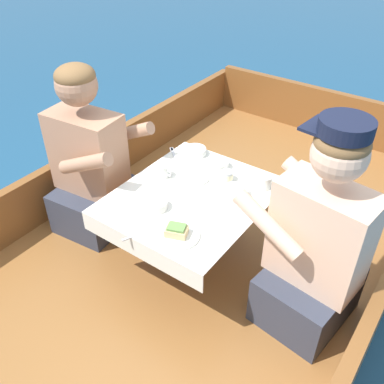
# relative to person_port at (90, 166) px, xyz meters

# --- Properties ---
(ground_plane) EXTENTS (60.00, 60.00, 0.00)m
(ground_plane) POSITION_rel_person_port_xyz_m (0.65, 0.17, -0.72)
(ground_plane) COLOR navy
(boat_deck) EXTENTS (1.96, 3.50, 0.31)m
(boat_deck) POSITION_rel_person_port_xyz_m (0.65, 0.17, -0.56)
(boat_deck) COLOR brown
(boat_deck) RESTS_ON ground_plane
(gunwale_port) EXTENTS (0.06, 3.50, 0.32)m
(gunwale_port) POSITION_rel_person_port_xyz_m (-0.30, 0.17, -0.24)
(gunwale_port) COLOR brown
(gunwale_port) RESTS_ON boat_deck
(gunwale_starboard) EXTENTS (0.06, 3.50, 0.32)m
(gunwale_starboard) POSITION_rel_person_port_xyz_m (1.60, 0.17, -0.24)
(gunwale_starboard) COLOR brown
(gunwale_starboard) RESTS_ON boat_deck
(bow_coaming) EXTENTS (1.84, 0.06, 0.37)m
(bow_coaming) POSITION_rel_person_port_xyz_m (0.65, 1.89, -0.22)
(bow_coaming) COLOR brown
(bow_coaming) RESTS_ON boat_deck
(cockpit_table) EXTENTS (0.70, 0.82, 0.44)m
(cockpit_table) POSITION_rel_person_port_xyz_m (0.65, 0.08, -0.01)
(cockpit_table) COLOR #B2B2B7
(cockpit_table) RESTS_ON boat_deck
(person_port) EXTENTS (0.55, 0.49, 0.99)m
(person_port) POSITION_rel_person_port_xyz_m (0.00, 0.00, 0.00)
(person_port) COLOR #333847
(person_port) RESTS_ON boat_deck
(person_starboard) EXTENTS (0.56, 0.50, 1.04)m
(person_starboard) POSITION_rel_person_port_xyz_m (1.30, 0.09, 0.02)
(person_starboard) COLOR #333847
(person_starboard) RESTS_ON boat_deck
(plate_sandwich) EXTENTS (0.21, 0.21, 0.01)m
(plate_sandwich) POSITION_rel_person_port_xyz_m (0.77, -0.21, 0.03)
(plate_sandwich) COLOR silver
(plate_sandwich) RESTS_ON cockpit_table
(plate_bread) EXTENTS (0.16, 0.16, 0.01)m
(plate_bread) POSITION_rel_person_port_xyz_m (0.57, 0.20, 0.03)
(plate_bread) COLOR silver
(plate_bread) RESTS_ON cockpit_table
(sandwich) EXTENTS (0.11, 0.10, 0.05)m
(sandwich) POSITION_rel_person_port_xyz_m (0.77, -0.21, 0.06)
(sandwich) COLOR #E0BC7F
(sandwich) RESTS_ON plate_sandwich
(bowl_port_near) EXTENTS (0.12, 0.12, 0.04)m
(bowl_port_near) POSITION_rel_person_port_xyz_m (0.43, 0.41, 0.05)
(bowl_port_near) COLOR silver
(bowl_port_near) RESTS_ON cockpit_table
(bowl_starboard_near) EXTENTS (0.12, 0.12, 0.04)m
(bowl_starboard_near) POSITION_rel_person_port_xyz_m (0.61, 0.36, 0.05)
(bowl_starboard_near) COLOR silver
(bowl_starboard_near) RESTS_ON cockpit_table
(bowl_center_far) EXTENTS (0.11, 0.11, 0.04)m
(bowl_center_far) POSITION_rel_person_port_xyz_m (0.57, -0.11, 0.05)
(bowl_center_far) COLOR silver
(bowl_center_far) RESTS_ON cockpit_table
(bowl_port_far) EXTENTS (0.13, 0.13, 0.04)m
(bowl_port_far) POSITION_rel_person_port_xyz_m (0.82, 0.20, 0.05)
(bowl_port_far) COLOR silver
(bowl_port_far) RESTS_ON cockpit_table
(coffee_cup_port) EXTENTS (0.09, 0.06, 0.07)m
(coffee_cup_port) POSITION_rel_person_port_xyz_m (0.43, 0.12, 0.07)
(coffee_cup_port) COLOR silver
(coffee_cup_port) RESTS_ON cockpit_table
(coffee_cup_starboard) EXTENTS (0.10, 0.07, 0.07)m
(coffee_cup_starboard) POSITION_rel_person_port_xyz_m (0.91, 0.34, 0.07)
(coffee_cup_starboard) COLOR silver
(coffee_cup_starboard) RESTS_ON cockpit_table
(tin_can) EXTENTS (0.07, 0.07, 0.05)m
(tin_can) POSITION_rel_person_port_xyz_m (0.72, 0.29, 0.06)
(tin_can) COLOR silver
(tin_can) RESTS_ON cockpit_table
(utensil_knife_starboard) EXTENTS (0.11, 0.14, 0.00)m
(utensil_knife_starboard) POSITION_rel_person_port_xyz_m (0.80, -0.05, 0.03)
(utensil_knife_starboard) COLOR silver
(utensil_knife_starboard) RESTS_ON cockpit_table
(utensil_fork_starboard) EXTENTS (0.14, 0.13, 0.00)m
(utensil_fork_starboard) POSITION_rel_person_port_xyz_m (0.33, 0.34, 0.03)
(utensil_fork_starboard) COLOR silver
(utensil_fork_starboard) RESTS_ON cockpit_table
(utensil_knife_port) EXTENTS (0.17, 0.06, 0.00)m
(utensil_knife_port) POSITION_rel_person_port_xyz_m (0.48, -0.14, 0.03)
(utensil_knife_port) COLOR silver
(utensil_knife_port) RESTS_ON cockpit_table
(utensil_spoon_port) EXTENTS (0.16, 0.09, 0.01)m
(utensil_spoon_port) POSITION_rel_person_port_xyz_m (0.64, 0.16, 0.03)
(utensil_spoon_port) COLOR silver
(utensil_spoon_port) RESTS_ON cockpit_table
(utensil_spoon_center) EXTENTS (0.09, 0.16, 0.01)m
(utensil_spoon_center) POSITION_rel_person_port_xyz_m (0.64, -0.27, 0.03)
(utensil_spoon_center) COLOR silver
(utensil_spoon_center) RESTS_ON cockpit_table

